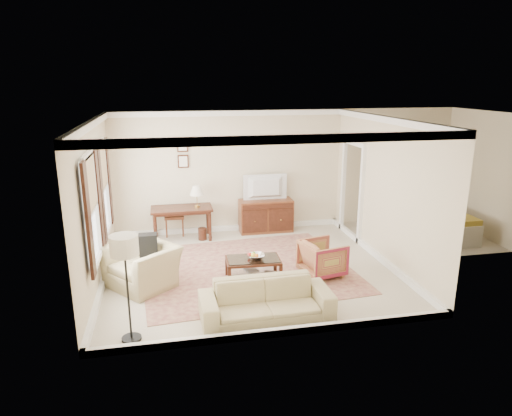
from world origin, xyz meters
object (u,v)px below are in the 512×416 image
object	(u,v)px
sideboard	(266,216)
club_armchair	(142,259)
striped_armchair	(322,257)
writing_desk	(182,212)
tv	(266,180)
sofa	(266,294)
coffee_table	(253,263)

from	to	relation	value
sideboard	club_armchair	size ratio (longest dim) A/B	1.12
striped_armchair	writing_desk	bearing A→B (deg)	31.15
writing_desk	striped_armchair	xyz separation A→B (m)	(2.49, -2.60, -0.28)
tv	striped_armchair	bearing A→B (deg)	99.73
striped_armchair	sofa	world-z (taller)	sofa
writing_desk	tv	size ratio (longest dim) A/B	1.38
writing_desk	tv	distance (m)	2.12
sideboard	sofa	bearing A→B (deg)	-102.54
tv	club_armchair	size ratio (longest dim) A/B	0.87
sideboard	coffee_table	bearing A→B (deg)	-107.32
coffee_table	club_armchair	world-z (taller)	club_armchair
club_armchair	tv	bearing A→B (deg)	92.26
sofa	writing_desk	bearing A→B (deg)	104.35
writing_desk	coffee_table	size ratio (longest dim) A/B	1.37
sideboard	sofa	world-z (taller)	sofa
tv	sofa	bearing A→B (deg)	77.41
writing_desk	sideboard	distance (m)	2.04
sideboard	coffee_table	xyz separation A→B (m)	(-0.84, -2.71, -0.08)
club_armchair	striped_armchair	bearing A→B (deg)	46.70
club_armchair	sofa	bearing A→B (deg)	10.81
tv	striped_armchair	xyz separation A→B (m)	(0.47, -2.75, -0.92)
club_armchair	coffee_table	bearing A→B (deg)	46.02
sideboard	coffee_table	size ratio (longest dim) A/B	1.27
coffee_table	sofa	size ratio (longest dim) A/B	0.50
striped_armchair	club_armchair	size ratio (longest dim) A/B	0.65
coffee_table	tv	bearing A→B (deg)	72.56
striped_armchair	sideboard	bearing A→B (deg)	-2.95
writing_desk	club_armchair	xyz separation A→B (m)	(-0.81, -2.38, -0.14)
tv	coffee_table	distance (m)	2.98
tv	coffee_table	bearing A→B (deg)	72.56
writing_desk	sideboard	xyz separation A→B (m)	(2.02, 0.17, -0.25)
writing_desk	club_armchair	world-z (taller)	club_armchair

